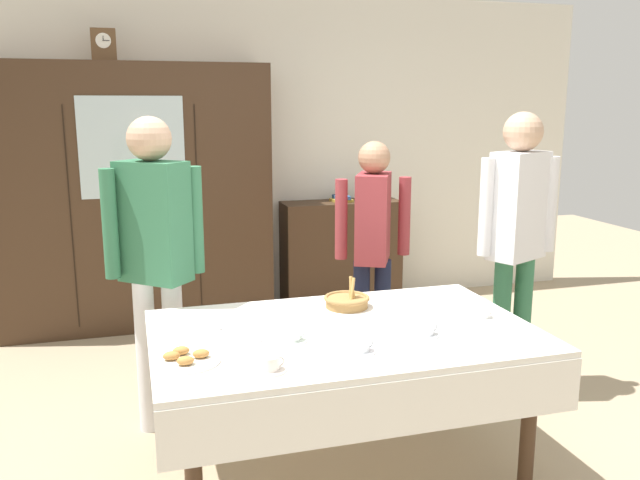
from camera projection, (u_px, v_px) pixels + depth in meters
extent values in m
plane|color=tan|center=(331.00, 452.00, 3.43)|extent=(12.00, 12.00, 0.00)
cube|color=silver|center=(241.00, 155.00, 5.65)|extent=(6.40, 0.10, 2.70)
cylinder|color=#3D2819|center=(194.00, 475.00, 2.57)|extent=(0.07, 0.07, 0.71)
cylinder|color=#3D2819|center=(529.00, 424.00, 2.99)|extent=(0.07, 0.07, 0.71)
cylinder|color=#3D2819|center=(178.00, 388.00, 3.36)|extent=(0.07, 0.07, 0.71)
cylinder|color=#3D2819|center=(445.00, 357.00, 3.77)|extent=(0.07, 0.07, 0.71)
cube|color=white|center=(344.00, 332.00, 3.10)|extent=(1.79, 1.11, 0.03)
cube|color=white|center=(387.00, 410.00, 2.60)|extent=(1.79, 0.01, 0.24)
cube|color=#3D2819|center=(135.00, 199.00, 5.18)|extent=(2.13, 0.45, 2.09)
cube|color=silver|center=(132.00, 147.00, 4.88)|extent=(0.77, 0.01, 0.75)
cube|color=black|center=(71.00, 219.00, 4.86)|extent=(0.01, 0.01, 1.68)
cube|color=black|center=(198.00, 214.00, 5.12)|extent=(0.01, 0.01, 1.68)
cube|color=brown|center=(104.00, 45.00, 4.90)|extent=(0.18, 0.10, 0.24)
cylinder|color=white|center=(103.00, 40.00, 4.84)|extent=(0.11, 0.01, 0.11)
cube|color=black|center=(103.00, 38.00, 4.84)|extent=(0.00, 0.00, 0.04)
cube|color=black|center=(106.00, 40.00, 4.84)|extent=(0.05, 0.00, 0.00)
cube|color=#3D2819|center=(341.00, 254.00, 5.82)|extent=(1.05, 0.35, 0.95)
cube|color=#B29333|center=(341.00, 200.00, 5.73)|extent=(0.18, 0.19, 0.02)
cube|color=#2D5184|center=(341.00, 197.00, 5.72)|extent=(0.14, 0.18, 0.03)
cylinder|color=white|center=(360.00, 352.00, 2.80)|extent=(0.13, 0.13, 0.01)
cylinder|color=white|center=(360.00, 345.00, 2.80)|extent=(0.08, 0.08, 0.05)
torus|color=white|center=(369.00, 343.00, 2.81)|extent=(0.04, 0.01, 0.04)
cylinder|color=#47230F|center=(360.00, 340.00, 2.79)|extent=(0.06, 0.06, 0.01)
cylinder|color=white|center=(425.00, 335.00, 3.00)|extent=(0.13, 0.13, 0.01)
cylinder|color=white|center=(425.00, 328.00, 3.00)|extent=(0.08, 0.08, 0.05)
torus|color=white|center=(433.00, 327.00, 3.01)|extent=(0.04, 0.01, 0.04)
cylinder|color=#47230F|center=(426.00, 324.00, 2.99)|extent=(0.06, 0.06, 0.01)
cylinder|color=silver|center=(292.00, 341.00, 2.93)|extent=(0.13, 0.13, 0.01)
cylinder|color=silver|center=(292.00, 334.00, 2.92)|extent=(0.08, 0.08, 0.05)
torus|color=silver|center=(300.00, 333.00, 2.93)|extent=(0.04, 0.01, 0.04)
cylinder|color=#47230F|center=(292.00, 330.00, 2.92)|extent=(0.06, 0.06, 0.01)
cylinder|color=white|center=(482.00, 318.00, 3.24)|extent=(0.13, 0.13, 0.01)
cylinder|color=white|center=(482.00, 312.00, 3.23)|extent=(0.08, 0.08, 0.05)
torus|color=white|center=(489.00, 311.00, 3.24)|extent=(0.04, 0.01, 0.04)
cylinder|color=#47230F|center=(482.00, 308.00, 3.23)|extent=(0.06, 0.06, 0.01)
cylinder|color=white|center=(270.00, 370.00, 2.60)|extent=(0.13, 0.13, 0.01)
cylinder|color=white|center=(270.00, 363.00, 2.60)|extent=(0.08, 0.08, 0.05)
torus|color=white|center=(279.00, 361.00, 2.61)|extent=(0.04, 0.01, 0.04)
cylinder|color=#9E7542|center=(347.00, 303.00, 3.42)|extent=(0.22, 0.22, 0.05)
torus|color=#9E7542|center=(347.00, 298.00, 3.41)|extent=(0.24, 0.24, 0.02)
cylinder|color=tan|center=(353.00, 289.00, 3.40)|extent=(0.04, 0.04, 0.12)
cylinder|color=tan|center=(352.00, 288.00, 3.41)|extent=(0.03, 0.03, 0.12)
cylinder|color=tan|center=(351.00, 288.00, 3.42)|extent=(0.02, 0.04, 0.12)
cylinder|color=white|center=(187.00, 361.00, 2.70)|extent=(0.28, 0.28, 0.01)
ellipsoid|color=#BC7F3D|center=(201.00, 354.00, 2.71)|extent=(0.07, 0.05, 0.04)
ellipsoid|color=#BC7F3D|center=(181.00, 351.00, 2.74)|extent=(0.07, 0.05, 0.04)
ellipsoid|color=#BC7F3D|center=(171.00, 356.00, 2.69)|extent=(0.07, 0.05, 0.04)
ellipsoid|color=#BC7F3D|center=(185.00, 361.00, 2.64)|extent=(0.07, 0.05, 0.04)
cube|color=silver|center=(247.00, 343.00, 2.91)|extent=(0.10, 0.01, 0.00)
ellipsoid|color=silver|center=(260.00, 341.00, 2.93)|extent=(0.03, 0.02, 0.01)
cube|color=silver|center=(208.00, 330.00, 3.07)|extent=(0.10, 0.01, 0.00)
ellipsoid|color=silver|center=(220.00, 329.00, 3.09)|extent=(0.03, 0.02, 0.01)
cylinder|color=#33704C|center=(500.00, 326.00, 4.07)|extent=(0.11, 0.11, 0.86)
cylinder|color=#33704C|center=(522.00, 324.00, 4.11)|extent=(0.11, 0.11, 0.86)
cube|color=silver|center=(519.00, 206.00, 3.94)|extent=(0.41, 0.33, 0.65)
sphere|color=tan|center=(523.00, 132.00, 3.85)|extent=(0.23, 0.23, 0.23)
cylinder|color=silver|center=(486.00, 207.00, 3.88)|extent=(0.08, 0.08, 0.58)
cylinder|color=silver|center=(550.00, 204.00, 4.00)|extent=(0.08, 0.08, 0.58)
cylinder|color=silver|center=(147.00, 357.00, 3.59)|extent=(0.11, 0.11, 0.85)
cylinder|color=silver|center=(174.00, 354.00, 3.63)|extent=(0.11, 0.11, 0.85)
cube|color=#33704C|center=(154.00, 222.00, 3.46)|extent=(0.40, 0.39, 0.64)
sphere|color=tan|center=(149.00, 139.00, 3.37)|extent=(0.23, 0.23, 0.23)
cylinder|color=#33704C|center=(110.00, 224.00, 3.40)|extent=(0.08, 0.08, 0.58)
cylinder|color=#33704C|center=(196.00, 220.00, 3.52)|extent=(0.08, 0.08, 0.58)
cylinder|color=#191E38|center=(361.00, 317.00, 4.39)|extent=(0.11, 0.11, 0.77)
cylinder|color=#191E38|center=(382.00, 315.00, 4.43)|extent=(0.11, 0.11, 0.77)
cube|color=#933338|center=(373.00, 218.00, 4.27)|extent=(0.34, 0.41, 0.58)
sphere|color=tan|center=(374.00, 157.00, 4.19)|extent=(0.21, 0.21, 0.21)
cylinder|color=#933338|center=(341.00, 219.00, 4.21)|extent=(0.08, 0.08, 0.52)
cylinder|color=#933338|center=(404.00, 216.00, 4.33)|extent=(0.08, 0.08, 0.52)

